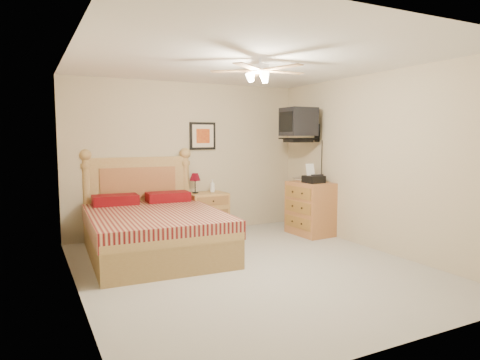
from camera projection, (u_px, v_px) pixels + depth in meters
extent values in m
plane|color=#A19D91|center=(251.00, 268.00, 5.27)|extent=(4.50, 4.50, 0.00)
cube|color=white|center=(252.00, 61.00, 5.01)|extent=(4.00, 4.50, 0.04)
cube|color=#BDAD8B|center=(187.00, 158.00, 7.14)|extent=(4.00, 0.04, 2.50)
cube|color=#BDAD8B|center=(397.00, 186.00, 3.15)|extent=(4.00, 0.04, 2.50)
cube|color=#BDAD8B|center=(74.00, 173.00, 4.24)|extent=(0.04, 4.50, 2.50)
cube|color=#BDAD8B|center=(376.00, 162.00, 6.04)|extent=(0.04, 4.50, 2.50)
cube|color=#AE7834|center=(207.00, 213.00, 7.12)|extent=(0.65, 0.50, 0.68)
imported|color=white|center=(212.00, 186.00, 7.18)|extent=(0.11, 0.11, 0.21)
cube|color=black|center=(203.00, 136.00, 7.20)|extent=(0.46, 0.04, 0.46)
cube|color=#A96332|center=(310.00, 208.00, 7.03)|extent=(0.55, 0.76, 0.87)
imported|color=beige|center=(301.00, 180.00, 7.18)|extent=(0.26, 0.31, 0.03)
imported|color=gray|center=(300.00, 179.00, 7.22)|extent=(0.32, 0.36, 0.02)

